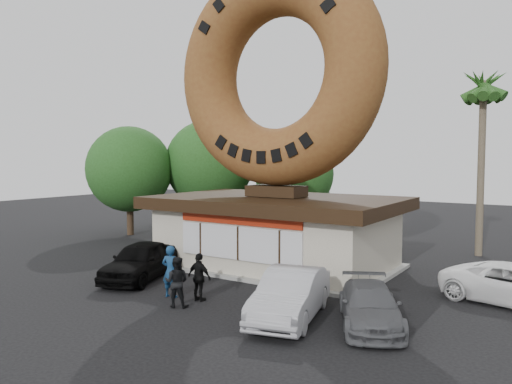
{
  "coord_description": "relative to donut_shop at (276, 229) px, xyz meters",
  "views": [
    {
      "loc": [
        11.8,
        -13.83,
        5.12
      ],
      "look_at": [
        0.18,
        4.0,
        3.63
      ],
      "focal_mm": 35.0,
      "sensor_mm": 36.0,
      "label": 1
    }
  ],
  "objects": [
    {
      "name": "ground",
      "position": [
        0.0,
        -5.98,
        -1.77
      ],
      "size": [
        90.0,
        90.0,
        0.0
      ],
      "primitive_type": "plane",
      "color": "black",
      "rests_on": "ground"
    },
    {
      "name": "donut_shop",
      "position": [
        0.0,
        0.0,
        0.0
      ],
      "size": [
        11.2,
        7.2,
        3.8
      ],
      "color": "beige",
      "rests_on": "ground"
    },
    {
      "name": "giant_donut",
      "position": [
        0.0,
        0.02,
        7.18
      ],
      "size": [
        10.3,
        2.63,
        10.3
      ],
      "primitive_type": "torus",
      "rotation": [
        1.57,
        0.0,
        0.0
      ],
      "color": "brown",
      "rests_on": "donut_shop"
    },
    {
      "name": "tree_west",
      "position": [
        -9.5,
        7.02,
        2.87
      ],
      "size": [
        6.0,
        6.0,
        7.65
      ],
      "color": "#473321",
      "rests_on": "ground"
    },
    {
      "name": "tree_mid",
      "position": [
        -4.0,
        9.02,
        2.25
      ],
      "size": [
        5.2,
        5.2,
        6.63
      ],
      "color": "#473321",
      "rests_on": "ground"
    },
    {
      "name": "tree_far",
      "position": [
        -13.0,
        3.02,
        2.56
      ],
      "size": [
        5.6,
        5.6,
        7.14
      ],
      "color": "#473321",
      "rests_on": "ground"
    },
    {
      "name": "palm_near",
      "position": [
        7.5,
        8.02,
        6.65
      ],
      "size": [
        2.6,
        2.6,
        9.75
      ],
      "color": "#726651",
      "rests_on": "ground"
    },
    {
      "name": "street_lamp",
      "position": [
        -1.86,
        10.02,
        2.72
      ],
      "size": [
        2.11,
        0.2,
        8.0
      ],
      "color": "#59595E",
      "rests_on": "ground"
    },
    {
      "name": "person_left",
      "position": [
        -0.61,
        -6.48,
        -0.81
      ],
      "size": [
        0.79,
        0.62,
        1.91
      ],
      "primitive_type": "imported",
      "rotation": [
        0.0,
        0.0,
        3.39
      ],
      "color": "navy",
      "rests_on": "ground"
    },
    {
      "name": "person_center",
      "position": [
        0.39,
        -7.27,
        -0.9
      ],
      "size": [
        1.04,
        0.95,
        1.74
      ],
      "primitive_type": "imported",
      "rotation": [
        0.0,
        0.0,
        3.57
      ],
      "color": "black",
      "rests_on": "ground"
    },
    {
      "name": "person_right",
      "position": [
        0.58,
        -6.3,
        -0.91
      ],
      "size": [
        1.02,
        0.45,
        1.72
      ],
      "primitive_type": "imported",
      "rotation": [
        0.0,
        0.0,
        3.11
      ],
      "color": "black",
      "rests_on": "ground"
    },
    {
      "name": "car_black",
      "position": [
        -3.52,
        -5.21,
        -0.98
      ],
      "size": [
        3.28,
        4.99,
        1.58
      ],
      "primitive_type": "imported",
      "rotation": [
        0.0,
        0.0,
        0.33
      ],
      "color": "black",
      "rests_on": "ground"
    },
    {
      "name": "car_silver",
      "position": [
        4.26,
        -6.25,
        -0.99
      ],
      "size": [
        2.74,
        4.98,
        1.55
      ],
      "primitive_type": "imported",
      "rotation": [
        0.0,
        0.0,
        0.24
      ],
      "color": "#B6B6BC",
      "rests_on": "ground"
    },
    {
      "name": "car_grey",
      "position": [
        6.6,
        -5.49,
        -1.15
      ],
      "size": [
        3.43,
        4.57,
        1.23
      ],
      "primitive_type": "imported",
      "rotation": [
        0.0,
        0.0,
        0.46
      ],
      "color": "slate",
      "rests_on": "ground"
    }
  ]
}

